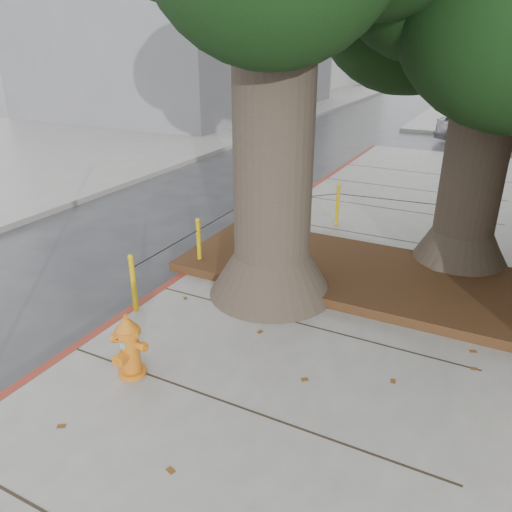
% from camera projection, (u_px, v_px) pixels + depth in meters
% --- Properties ---
extents(ground, '(140.00, 140.00, 0.00)m').
position_uv_depth(ground, '(197.00, 402.00, 6.01)').
color(ground, '#28282B').
rests_on(ground, ground).
extents(sidewalk_opposite, '(14.00, 60.00, 0.15)m').
position_uv_depth(sidewalk_opposite, '(42.00, 144.00, 19.98)').
color(sidewalk_opposite, slate).
rests_on(sidewalk_opposite, ground).
extents(curb_red, '(0.14, 26.00, 0.16)m').
position_uv_depth(curb_red, '(180.00, 280.00, 8.85)').
color(curb_red, maroon).
rests_on(curb_red, ground).
extents(planter_bed, '(6.40, 2.60, 0.16)m').
position_uv_depth(planter_bed, '(363.00, 274.00, 8.72)').
color(planter_bed, black).
rests_on(planter_bed, sidewalk_main).
extents(bollard_ring, '(3.79, 5.39, 0.95)m').
position_uv_depth(bollard_ring, '(283.00, 226.00, 9.67)').
color(bollard_ring, '#C99F0B').
rests_on(bollard_ring, sidewalk_main).
extents(fire_hydrant, '(0.44, 0.39, 0.84)m').
position_uv_depth(fire_hydrant, '(129.00, 346.00, 6.11)').
color(fire_hydrant, orange).
rests_on(fire_hydrant, sidewalk_main).
extents(car_silver, '(4.16, 2.10, 1.36)m').
position_uv_depth(car_silver, '(489.00, 129.00, 19.84)').
color(car_silver, '#9A999E').
rests_on(car_silver, ground).
extents(car_dark, '(1.88, 4.12, 1.17)m').
position_uv_depth(car_dark, '(202.00, 109.00, 25.79)').
color(car_dark, black).
rests_on(car_dark, ground).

